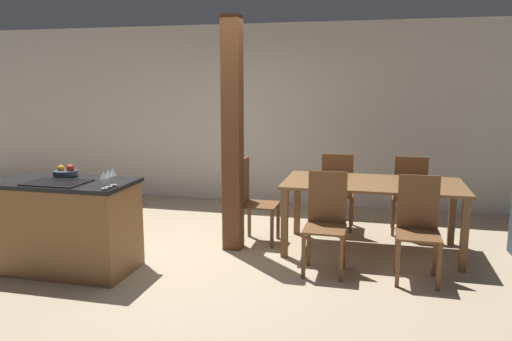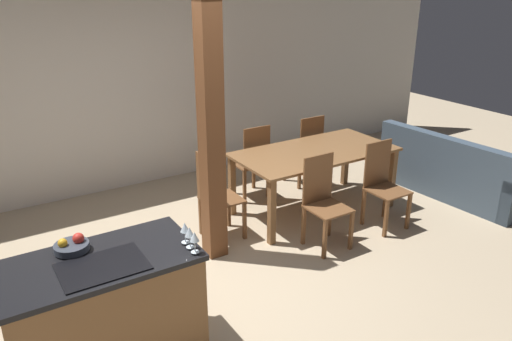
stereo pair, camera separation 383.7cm
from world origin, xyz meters
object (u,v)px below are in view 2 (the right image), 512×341
object	(u,v)px
kitchen_island	(105,314)
timber_post	(211,137)
wine_glass_middle	(190,233)
dining_chair_near_right	(383,184)
dining_chair_near_left	(324,201)
dining_table	(314,158)
dining_chair_far_right	(306,149)
couch	(455,174)
dining_chair_far_left	(252,161)
wine_glass_far	(185,228)
dining_chair_head_end	(215,196)
wine_glass_near	(194,237)
fruit_bowl	(72,246)

from	to	relation	value
kitchen_island	timber_post	world-z (taller)	timber_post
wine_glass_middle	dining_chair_near_right	xyz separation A→B (m)	(2.74, 0.79, -0.52)
dining_chair_near_left	dining_chair_near_right	bearing A→B (deg)	0.00
dining_chair_near_left	timber_post	world-z (taller)	timber_post
wine_glass_middle	dining_table	bearing A→B (deg)	32.94
dining_chair_far_right	dining_chair_near_right	bearing A→B (deg)	90.00
dining_chair_near_left	timber_post	size ratio (longest dim) A/B	0.39
kitchen_island	couch	size ratio (longest dim) A/B	0.68
dining_chair_near_left	dining_chair_far_left	bearing A→B (deg)	90.00
dining_chair_near_right	wine_glass_middle	bearing A→B (deg)	-163.99
wine_glass_far	dining_chair_head_end	bearing A→B (deg)	55.56
wine_glass_middle	dining_chair_far_left	world-z (taller)	wine_glass_middle
dining_chair_far_right	couch	xyz separation A→B (m)	(1.47, -1.29, -0.24)
dining_chair_near_right	wine_glass_near	bearing A→B (deg)	-162.46
dining_chair_head_end	fruit_bowl	bearing A→B (deg)	122.92
dining_chair_head_end	kitchen_island	bearing A→B (deg)	129.58
dining_chair_near_right	dining_chair_head_end	size ratio (longest dim) A/B	1.00
dining_chair_far_left	timber_post	distance (m)	1.64
wine_glass_middle	dining_chair_far_right	xyz separation A→B (m)	(2.74, 2.21, -0.52)
wine_glass_near	dining_chair_head_end	distance (m)	1.92
wine_glass_near	dining_table	distance (m)	2.82
wine_glass_near	timber_post	xyz separation A→B (m)	(0.81, 1.30, 0.24)
fruit_bowl	wine_glass_far	world-z (taller)	wine_glass_far
dining_chair_far_left	timber_post	xyz separation A→B (m)	(-1.07, -0.99, 0.76)
dining_table	dining_chair_near_left	size ratio (longest dim) A/B	1.95
wine_glass_far	couch	size ratio (longest dim) A/B	0.08
fruit_bowl	dining_chair_far_left	world-z (taller)	fruit_bowl
dining_table	timber_post	xyz separation A→B (m)	(-1.50, -0.28, 0.59)
wine_glass_far	dining_chair_far_left	xyz separation A→B (m)	(1.88, 2.13, -0.52)
dining_chair_near_right	dining_chair_far_left	bearing A→B (deg)	121.25
dining_table	dining_chair_far_right	xyz separation A→B (m)	(0.43, 0.71, -0.17)
wine_glass_middle	dining_chair_head_end	xyz separation A→B (m)	(0.97, 1.50, -0.52)
fruit_bowl	timber_post	world-z (taller)	timber_post
wine_glass_far	dining_chair_head_end	xyz separation A→B (m)	(0.97, 1.42, -0.52)
kitchen_island	timber_post	xyz separation A→B (m)	(1.40, 1.02, 0.81)
dining_chair_far_left	fruit_bowl	bearing A→B (deg)	34.80
dining_chair_far_left	couch	distance (m)	2.68
wine_glass_near	dining_chair_near_right	xyz separation A→B (m)	(2.74, 0.87, -0.52)
dining_table	dining_chair_far_left	bearing A→B (deg)	121.25
wine_glass_far	wine_glass_middle	bearing A→B (deg)	-90.00
wine_glass_far	dining_chair_far_left	world-z (taller)	wine_glass_far
wine_glass_near	wine_glass_far	world-z (taller)	same
kitchen_island	wine_glass_middle	bearing A→B (deg)	-18.56
dining_chair_head_end	wine_glass_near	bearing A→B (deg)	148.36
dining_chair_near_left	dining_chair_head_end	xyz separation A→B (m)	(-0.91, 0.71, 0.00)
dining_chair_far_right	dining_chair_near_left	bearing A→B (deg)	58.75
wine_glass_near	dining_chair_far_left	xyz separation A→B (m)	(1.88, 2.29, -0.52)
wine_glass_far	couch	xyz separation A→B (m)	(4.21, 0.83, -0.76)
timber_post	dining_chair_head_end	bearing A→B (deg)	59.70
dining_table	dining_chair_far_left	xyz separation A→B (m)	(-0.43, 0.71, -0.17)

